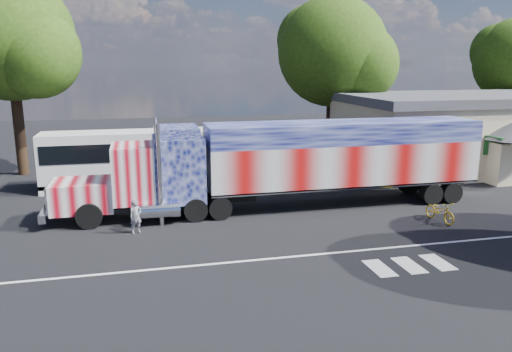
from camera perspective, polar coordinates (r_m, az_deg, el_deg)
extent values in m
plane|color=black|center=(22.34, 1.80, -6.42)|extent=(100.00, 100.00, 0.00)
cube|color=silver|center=(19.65, 4.12, -9.19)|extent=(30.00, 0.15, 0.01)
cube|color=silver|center=(19.13, 13.94, -10.18)|extent=(0.70, 1.60, 0.01)
cube|color=silver|center=(19.68, 17.09, -9.70)|extent=(0.70, 1.60, 0.01)
cube|color=silver|center=(20.29, 20.06, -9.23)|extent=(0.70, 1.60, 0.01)
cube|color=black|center=(24.83, -11.18, -2.87)|extent=(9.65, 1.07, 0.32)
cube|color=#DA7B84|center=(24.82, -19.16, -2.07)|extent=(2.79, 2.36, 1.39)
cube|color=silver|center=(25.02, -22.46, -2.23)|extent=(0.13, 2.04, 1.24)
cube|color=silver|center=(25.23, -22.81, -3.78)|extent=(0.32, 2.68, 0.39)
cube|color=#DA7B84|center=(24.46, -13.84, 0.38)|extent=(1.93, 2.68, 2.68)
cube|color=black|center=(24.40, -16.03, 1.38)|extent=(0.06, 2.25, 0.96)
cube|color=#464D8A|center=(24.51, -8.84, 0.88)|extent=(2.36, 2.68, 3.11)
cube|color=#464D8A|center=(24.21, -8.98, 4.98)|extent=(1.93, 2.57, 0.54)
cylinder|color=silver|center=(25.84, -11.23, 1.40)|extent=(0.21, 0.21, 4.72)
cylinder|color=silver|center=(23.07, -10.93, 0.06)|extent=(0.21, 0.21, 4.72)
cylinder|color=silver|center=(26.19, -11.31, -2.18)|extent=(1.93, 0.71, 0.71)
cylinder|color=silver|center=(23.50, -11.02, -3.89)|extent=(1.93, 0.71, 0.71)
cylinder|color=black|center=(23.84, -18.54, -4.36)|extent=(1.18, 0.38, 1.18)
cylinder|color=black|center=(26.10, -18.11, -2.87)|extent=(1.18, 0.38, 1.18)
cylinder|color=black|center=(23.92, -6.93, -3.80)|extent=(1.11, 0.59, 1.11)
cylinder|color=black|center=(26.07, -7.50, -2.43)|extent=(1.11, 0.59, 1.11)
cylinder|color=black|center=(24.07, -4.14, -3.64)|extent=(1.11, 0.59, 1.11)
cylinder|color=black|center=(26.21, -4.94, -2.28)|extent=(1.11, 0.59, 1.11)
cube|color=black|center=(26.85, 9.81, -1.04)|extent=(13.93, 1.18, 0.32)
cube|color=#CE7070|center=(26.59, 9.91, 1.54)|extent=(14.36, 2.79, 2.14)
cube|color=#474F94|center=(26.33, 10.04, 4.97)|extent=(14.36, 2.79, 1.07)
cube|color=silver|center=(26.81, 9.82, -0.71)|extent=(14.36, 2.79, 0.13)
cube|color=silver|center=(30.06, 22.69, 3.06)|extent=(0.04, 2.68, 3.11)
cylinder|color=black|center=(28.13, 19.35, -1.92)|extent=(1.11, 0.59, 1.11)
cylinder|color=black|center=(29.99, 17.06, -0.88)|extent=(1.11, 0.59, 1.11)
cylinder|color=black|center=(28.78, 21.33, -1.76)|extent=(1.11, 0.59, 1.11)
cylinder|color=black|center=(30.60, 18.96, -0.75)|extent=(1.11, 0.59, 1.11)
cube|color=white|center=(31.02, -12.91, 1.94)|extent=(11.57, 2.51, 3.38)
cube|color=black|center=(30.91, -12.97, 3.08)|extent=(11.19, 2.57, 1.06)
cube|color=black|center=(31.27, -12.80, -0.32)|extent=(11.57, 2.51, 0.24)
cube|color=black|center=(31.50, -23.50, 1.62)|extent=(0.06, 2.22, 1.35)
cylinder|color=black|center=(30.37, -20.97, -1.15)|extent=(0.96, 0.29, 0.96)
cylinder|color=black|center=(32.70, -20.45, -0.16)|extent=(0.96, 0.29, 0.96)
cylinder|color=black|center=(30.24, -7.28, -0.45)|extent=(0.96, 0.29, 0.96)
cylinder|color=black|center=(32.58, -7.75, 0.49)|extent=(0.96, 0.29, 0.96)
cylinder|color=black|center=(30.34, -5.65, -0.36)|extent=(0.96, 0.29, 0.96)
cylinder|color=black|center=(32.67, -6.23, 0.57)|extent=(0.96, 0.29, 0.96)
cube|color=beige|center=(40.78, 25.64, 4.41)|extent=(22.00, 10.00, 4.60)
cube|color=#46464B|center=(40.54, 26.00, 8.04)|extent=(22.40, 10.40, 0.60)
cube|color=#1E5926|center=(32.03, 20.09, 3.11)|extent=(1.60, 0.08, 1.20)
cube|color=#1E5926|center=(34.39, 25.68, 3.24)|extent=(1.60, 0.08, 1.20)
imported|color=slate|center=(22.61, -13.59, -4.53)|extent=(0.65, 0.55, 1.51)
imported|color=gold|center=(25.21, 20.28, -3.79)|extent=(0.92, 1.98, 1.00)
cylinder|color=black|center=(36.75, -25.51, 5.67)|extent=(0.70, 0.70, 7.18)
sphere|color=#2F4E12|center=(36.59, -26.33, 14.05)|extent=(8.12, 8.12, 8.12)
sphere|color=#2F4E12|center=(35.05, -23.95, 12.70)|extent=(5.68, 5.68, 5.68)
cylinder|color=black|center=(41.19, 8.52, 6.98)|extent=(0.70, 0.70, 6.59)
sphere|color=#2F4E12|center=(41.00, 8.75, 13.87)|extent=(8.64, 8.64, 8.64)
sphere|color=#2F4E12|center=(40.48, 11.73, 12.43)|extent=(6.05, 6.05, 6.05)
sphere|color=#2F4E12|center=(41.78, 6.40, 15.20)|extent=(5.62, 5.62, 5.62)
cylinder|color=black|center=(51.54, 27.19, 6.56)|extent=(0.70, 0.70, 6.05)
sphere|color=#2F4E12|center=(51.53, 25.99, 12.72)|extent=(4.94, 4.94, 4.94)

